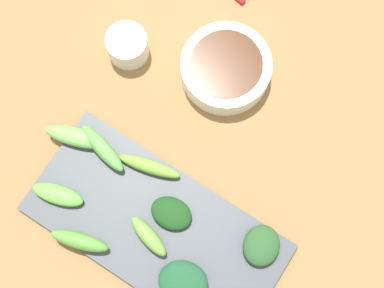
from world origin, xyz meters
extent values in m
cube|color=#997347|center=(0.00, 0.00, 0.01)|extent=(2.10, 2.10, 0.02)
cylinder|color=white|center=(-0.15, -0.04, 0.04)|extent=(0.14, 0.14, 0.04)
cylinder|color=#47220E|center=(-0.15, -0.04, 0.05)|extent=(0.11, 0.11, 0.02)
cube|color=#434951|center=(0.11, 0.01, 0.03)|extent=(0.18, 0.38, 0.01)
ellipsoid|color=#1A451C|center=(0.08, 0.01, 0.04)|extent=(0.05, 0.07, 0.02)
ellipsoid|color=#77B849|center=(0.13, 0.01, 0.05)|extent=(0.04, 0.08, 0.03)
ellipsoid|color=#65B652|center=(0.05, -0.12, 0.05)|extent=(0.05, 0.09, 0.03)
ellipsoid|color=#1E5434|center=(0.15, 0.08, 0.04)|extent=(0.08, 0.08, 0.02)
ellipsoid|color=#76B258|center=(0.06, -0.17, 0.04)|extent=(0.06, 0.10, 0.02)
ellipsoid|color=#6ABC4D|center=(0.15, -0.14, 0.04)|extent=(0.05, 0.08, 0.02)
ellipsoid|color=#76B13F|center=(0.04, -0.05, 0.04)|extent=(0.04, 0.10, 0.02)
ellipsoid|color=#5EB044|center=(0.18, -0.07, 0.05)|extent=(0.05, 0.09, 0.03)
ellipsoid|color=#2B572D|center=(0.05, 0.15, 0.04)|extent=(0.07, 0.07, 0.02)
cylinder|color=white|center=(-0.10, -0.18, 0.04)|extent=(0.06, 0.06, 0.05)
camera|label=1|loc=(0.14, 0.09, 0.89)|focal=54.73mm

